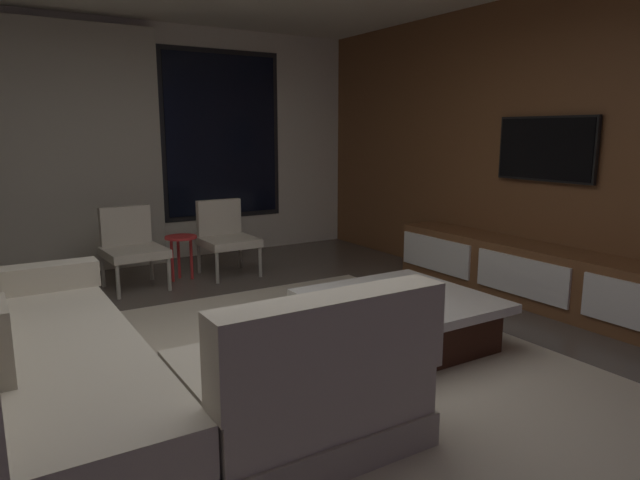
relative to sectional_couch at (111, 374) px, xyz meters
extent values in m
plane|color=#564C44|center=(0.84, 0.11, -0.29)|extent=(9.20, 9.20, 0.00)
cube|color=silver|center=(0.84, 3.77, 1.06)|extent=(6.60, 0.12, 2.70)
cube|color=black|center=(2.14, 3.71, 1.16)|extent=(1.52, 0.02, 2.02)
cube|color=black|center=(2.14, 3.69, 1.16)|extent=(1.40, 0.03, 1.90)
cube|color=#BCB5A3|center=(0.29, 3.59, 1.01)|extent=(2.10, 0.12, 2.60)
cube|color=brown|center=(3.90, 0.11, 1.06)|extent=(0.12, 7.80, 2.70)
cube|color=beige|center=(1.19, 0.01, -0.28)|extent=(3.20, 3.80, 0.01)
cube|color=#B1A997|center=(-0.24, 0.23, -0.20)|extent=(0.90, 2.50, 0.18)
cube|color=beige|center=(-0.24, 0.23, 0.01)|extent=(0.86, 2.42, 0.24)
cube|color=beige|center=(-0.24, 1.38, 0.22)|extent=(0.90, 0.20, 0.18)
cube|color=#B1A997|center=(0.74, -0.57, -0.20)|extent=(1.10, 0.90, 0.18)
cube|color=beige|center=(0.74, -0.57, 0.01)|extent=(1.07, 0.86, 0.24)
cube|color=beige|center=(0.74, -0.92, 0.33)|extent=(1.10, 0.20, 0.40)
cube|color=#361A10|center=(1.97, 0.12, -0.14)|extent=(1.00, 1.00, 0.30)
cube|color=white|center=(1.97, 0.12, 0.04)|extent=(1.16, 1.16, 0.06)
cube|color=#45CCC0|center=(1.82, 0.25, 0.08)|extent=(0.29, 0.15, 0.03)
cube|color=#98CF4E|center=(1.81, 0.24, 0.12)|extent=(0.22, 0.21, 0.03)
cylinder|color=#B2ADA0|center=(1.98, 2.37, -0.11)|extent=(0.04, 0.04, 0.36)
cylinder|color=#B2ADA0|center=(1.50, 2.36, -0.11)|extent=(0.04, 0.04, 0.36)
cylinder|color=#B2ADA0|center=(1.97, 2.87, -0.11)|extent=(0.04, 0.04, 0.36)
cylinder|color=#B2ADA0|center=(1.49, 2.86, -0.11)|extent=(0.04, 0.04, 0.36)
cube|color=beige|center=(1.73, 2.61, 0.07)|extent=(0.55, 0.57, 0.08)
cube|color=beige|center=(1.73, 2.85, 0.30)|extent=(0.49, 0.09, 0.38)
cylinder|color=#B2ADA0|center=(1.01, 2.35, -0.11)|extent=(0.04, 0.04, 0.36)
cylinder|color=#B2ADA0|center=(0.53, 2.32, -0.11)|extent=(0.04, 0.04, 0.36)
cylinder|color=#B2ADA0|center=(0.98, 2.85, -0.11)|extent=(0.04, 0.04, 0.36)
cylinder|color=#B2ADA0|center=(0.50, 2.82, -0.11)|extent=(0.04, 0.04, 0.36)
cube|color=beige|center=(0.76, 2.59, 0.07)|extent=(0.57, 0.59, 0.08)
cube|color=beige|center=(0.74, 2.83, 0.30)|extent=(0.49, 0.11, 0.38)
cylinder|color=red|center=(1.14, 2.66, -0.06)|extent=(0.03, 0.03, 0.46)
cylinder|color=red|center=(1.34, 2.66, -0.06)|extent=(0.03, 0.03, 0.46)
cylinder|color=red|center=(1.24, 2.76, -0.06)|extent=(0.03, 0.03, 0.46)
cylinder|color=red|center=(1.24, 2.66, 0.16)|extent=(0.32, 0.32, 0.02)
cube|color=brown|center=(3.62, 0.21, -0.03)|extent=(0.44, 3.10, 0.52)
cube|color=white|center=(3.39, 0.21, 0.00)|extent=(0.02, 0.93, 0.33)
cube|color=white|center=(3.39, 1.26, 0.00)|extent=(0.02, 0.93, 0.33)
cube|color=black|center=(3.58, -0.64, -0.17)|extent=(0.33, 0.68, 0.19)
cube|color=#43D5CC|center=(3.58, -0.69, -0.19)|extent=(0.03, 0.04, 0.15)
cube|color=#A5449B|center=(3.58, -0.59, -0.19)|extent=(0.03, 0.04, 0.15)
cube|color=#9D9CBE|center=(3.58, -0.48, -0.19)|extent=(0.03, 0.04, 0.14)
cube|color=#4E6B96|center=(3.58, -0.38, -0.19)|extent=(0.03, 0.04, 0.15)
cube|color=black|center=(3.79, 0.36, 1.06)|extent=(0.04, 0.97, 0.56)
cube|color=black|center=(3.79, 0.36, 1.06)|extent=(0.05, 0.93, 0.52)
camera|label=1|loc=(-0.50, -2.82, 1.21)|focal=31.55mm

